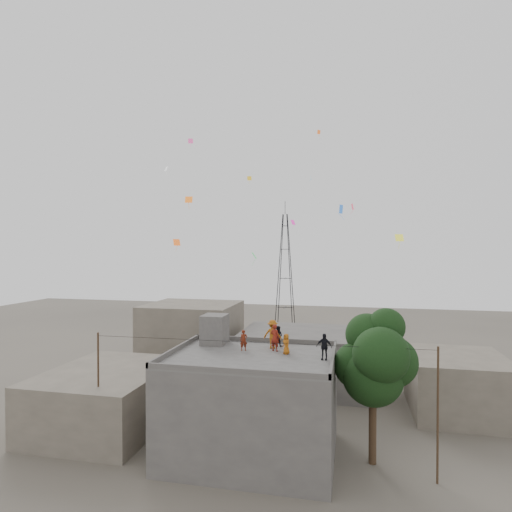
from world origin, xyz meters
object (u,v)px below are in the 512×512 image
at_px(transmission_tower, 285,272).
at_px(person_dark_adult, 324,347).
at_px(person_red_adult, 275,338).
at_px(stair_head_box, 215,329).
at_px(tree, 376,360).

relative_size(transmission_tower, person_dark_adult, 12.92).
bearing_deg(person_red_adult, stair_head_box, 8.37).
bearing_deg(transmission_tower, person_red_adult, -82.31).
xyz_separation_m(stair_head_box, person_dark_adult, (7.60, -2.64, -0.23)).
distance_m(stair_head_box, transmission_tower, 37.46).
height_order(stair_head_box, person_red_adult, stair_head_box).
bearing_deg(stair_head_box, tree, -10.74).
relative_size(stair_head_box, person_red_adult, 1.16).
distance_m(transmission_tower, person_dark_adult, 40.97).
relative_size(person_red_adult, person_dark_adult, 1.11).
bearing_deg(stair_head_box, person_red_adult, -14.43).
bearing_deg(stair_head_box, person_dark_adult, -19.15).
relative_size(tree, person_red_adult, 5.30).
bearing_deg(person_red_adult, transmission_tower, -59.52).
distance_m(tree, transmission_tower, 41.12).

